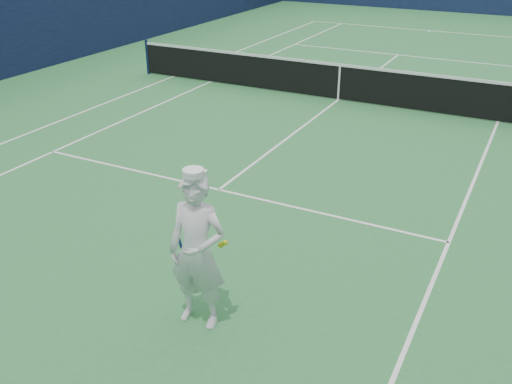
{
  "coord_description": "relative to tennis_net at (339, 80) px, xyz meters",
  "views": [
    {
      "loc": [
        4.94,
        -14.49,
        4.53
      ],
      "look_at": [
        1.72,
        -8.24,
        1.13
      ],
      "focal_mm": 40.0,
      "sensor_mm": 36.0,
      "label": 1
    }
  ],
  "objects": [
    {
      "name": "tennis_player",
      "position": [
        1.71,
        -9.74,
        0.45
      ],
      "size": [
        0.83,
        0.53,
        2.05
      ],
      "rotation": [
        0.0,
        0.0,
        0.08
      ],
      "color": "silver",
      "rests_on": "ground"
    },
    {
      "name": "tennis_net",
      "position": [
        0.0,
        0.0,
        0.0
      ],
      "size": [
        12.88,
        0.09,
        1.07
      ],
      "color": "#141E4C",
      "rests_on": "ground"
    },
    {
      "name": "court_markings",
      "position": [
        0.0,
        0.0,
        -0.55
      ],
      "size": [
        11.03,
        23.83,
        0.01
      ],
      "color": "white",
      "rests_on": "ground"
    },
    {
      "name": "ground",
      "position": [
        0.0,
        0.0,
        -0.55
      ],
      "size": [
        80.0,
        80.0,
        0.0
      ],
      "primitive_type": "plane",
      "color": "#2C743A",
      "rests_on": "ground"
    },
    {
      "name": "windscreen_fence",
      "position": [
        0.0,
        0.0,
        1.45
      ],
      "size": [
        20.12,
        36.12,
        4.0
      ],
      "color": "#10193C",
      "rests_on": "ground"
    }
  ]
}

